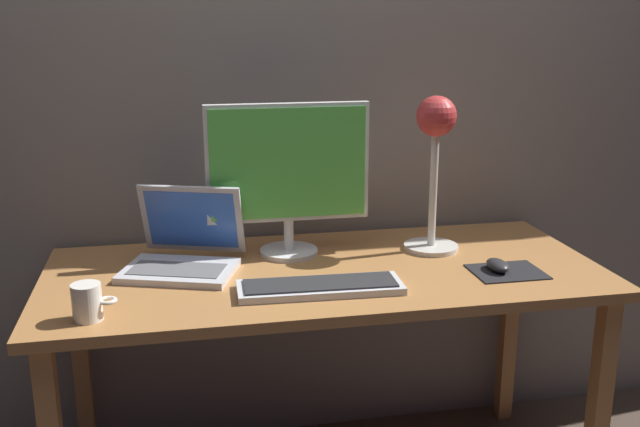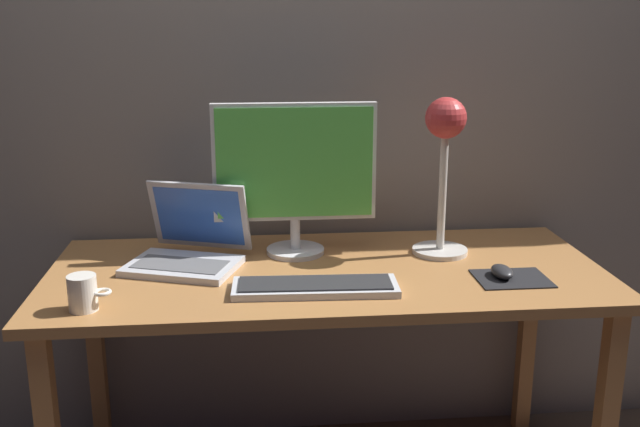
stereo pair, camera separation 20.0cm
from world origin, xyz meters
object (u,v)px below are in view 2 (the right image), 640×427
(laptop, at_px, (191,242))
(coffee_mug, at_px, (83,293))
(desk_lamp, at_px, (445,148))
(mouse, at_px, (502,272))
(monitor, at_px, (295,170))
(keyboard_main, at_px, (315,287))

(laptop, bearing_deg, coffee_mug, -125.00)
(desk_lamp, height_order, mouse, desk_lamp)
(monitor, xyz_separation_m, mouse, (0.56, -0.28, -0.24))
(monitor, relative_size, coffee_mug, 4.58)
(laptop, distance_m, coffee_mug, 0.42)
(laptop, height_order, desk_lamp, desk_lamp)
(keyboard_main, bearing_deg, coffee_mug, -172.86)
(coffee_mug, bearing_deg, keyboard_main, 7.14)
(keyboard_main, relative_size, laptop, 1.17)
(mouse, bearing_deg, laptop, 165.77)
(monitor, xyz_separation_m, coffee_mug, (-0.55, -0.40, -0.22))
(desk_lamp, distance_m, mouse, 0.41)
(monitor, bearing_deg, desk_lamp, -5.42)
(mouse, height_order, coffee_mug, coffee_mug)
(monitor, bearing_deg, mouse, -26.34)
(keyboard_main, xyz_separation_m, mouse, (0.53, 0.05, 0.01))
(laptop, bearing_deg, keyboard_main, -37.75)
(keyboard_main, relative_size, mouse, 4.64)
(mouse, xyz_separation_m, coffee_mug, (-1.11, -0.12, 0.03))
(desk_lamp, xyz_separation_m, mouse, (0.12, -0.23, -0.31))
(monitor, relative_size, keyboard_main, 1.10)
(keyboard_main, bearing_deg, monitor, 95.75)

